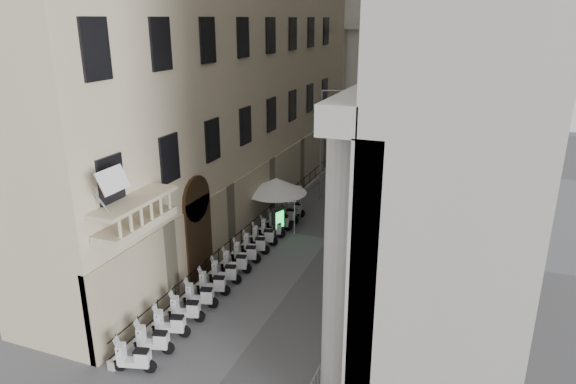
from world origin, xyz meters
name	(u,v)px	position (x,y,z in m)	size (l,w,h in m)	color
iron_fence	(258,236)	(-4.30, 18.00, 0.00)	(0.30, 28.00, 1.40)	black
blue_awning	(412,211)	(4.15, 26.00, 0.00)	(1.60, 3.00, 3.00)	navy
flag	(133,358)	(-4.00, 5.00, 0.00)	(1.00, 1.40, 8.20)	#9E0C11
scooter_0	(136,371)	(-3.38, 4.33, 0.00)	(0.56, 1.40, 1.50)	silver
scooter_1	(155,353)	(-3.38, 5.59, 0.00)	(0.56, 1.40, 1.50)	silver
scooter_2	(172,336)	(-3.38, 6.84, 0.00)	(0.56, 1.40, 1.50)	silver
scooter_3	(187,321)	(-3.38, 8.09, 0.00)	(0.56, 1.40, 1.50)	silver
scooter_4	(201,307)	(-3.38, 9.34, 0.00)	(0.56, 1.40, 1.50)	silver
scooter_5	(214,295)	(-3.38, 10.60, 0.00)	(0.56, 1.40, 1.50)	silver
scooter_6	(225,283)	(-3.38, 11.85, 0.00)	(0.56, 1.40, 1.50)	silver
scooter_7	(236,273)	(-3.38, 13.10, 0.00)	(0.56, 1.40, 1.50)	silver
scooter_8	(246,263)	(-3.38, 14.35, 0.00)	(0.56, 1.40, 1.50)	silver
scooter_9	(255,254)	(-3.38, 15.60, 0.00)	(0.56, 1.40, 1.50)	silver
scooter_10	(264,245)	(-3.38, 16.86, 0.00)	(0.56, 1.40, 1.50)	silver
scooter_11	(272,237)	(-3.38, 18.11, 0.00)	(0.56, 1.40, 1.50)	silver
scooter_12	(279,230)	(-3.38, 19.36, 0.00)	(0.56, 1.40, 1.50)	silver
scooter_13	(286,223)	(-3.38, 20.61, 0.00)	(0.56, 1.40, 1.50)	silver
scooter_14	(293,217)	(-3.38, 21.87, 0.00)	(0.56, 1.40, 1.50)	silver
barrier_1	(337,352)	(3.60, 8.34, 0.00)	(0.60, 2.40, 1.10)	#A9ACB1
barrier_2	(352,320)	(3.60, 10.84, 0.00)	(0.60, 2.40, 1.10)	#A9ACB1
barrier_3	(364,294)	(3.60, 13.34, 0.00)	(0.60, 2.40, 1.10)	#A9ACB1
barrier_4	(375,272)	(3.60, 15.84, 0.00)	(0.60, 2.40, 1.10)	#A9ACB1
barrier_5	(383,253)	(3.60, 18.34, 0.00)	(0.60, 2.40, 1.10)	#A9ACB1
security_tent	(279,187)	(-3.60, 20.00, 2.69)	(3.97, 3.97, 3.22)	silver
street_lamp	(325,136)	(-2.43, 26.12, 4.90)	(2.62, 0.88, 8.23)	gray
info_kiosk	(278,222)	(-3.04, 18.36, 0.99)	(0.58, 0.96, 1.95)	black
pedestrian_a	(361,185)	(-0.08, 28.12, 0.81)	(0.59, 0.39, 1.62)	#0C1333
pedestrian_b	(407,164)	(2.30, 35.58, 0.81)	(0.79, 0.61, 1.62)	black
pedestrian_c	(354,191)	(-0.21, 26.58, 0.79)	(0.77, 0.50, 1.58)	black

